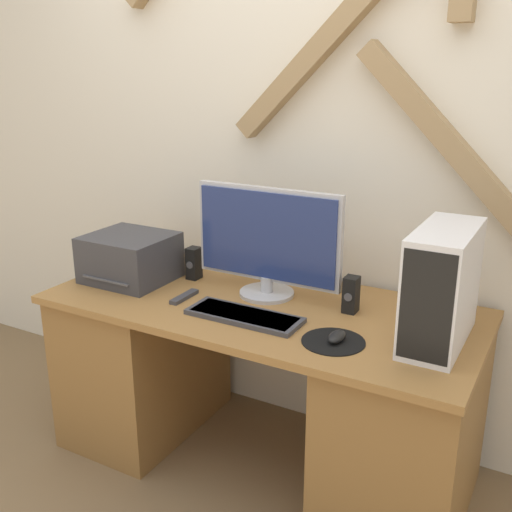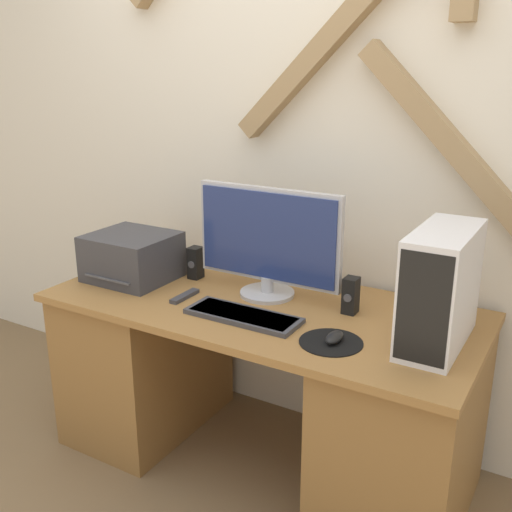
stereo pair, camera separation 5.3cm
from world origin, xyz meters
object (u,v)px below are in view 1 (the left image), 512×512
at_px(keyboard, 244,316).
at_px(remote_control, 184,297).
at_px(computer_tower, 442,287).
at_px(speaker_left, 194,263).
at_px(monitor, 267,240).
at_px(mouse, 337,337).
at_px(printer, 130,258).
at_px(speaker_right, 351,295).

relative_size(keyboard, remote_control, 2.79).
height_order(keyboard, computer_tower, computer_tower).
bearing_deg(remote_control, keyboard, -9.36).
bearing_deg(speaker_left, monitor, -2.44).
height_order(mouse, computer_tower, computer_tower).
xyz_separation_m(computer_tower, printer, (-1.31, -0.03, -0.10)).
height_order(keyboard, remote_control, keyboard).
bearing_deg(mouse, printer, 172.01).
relative_size(keyboard, printer, 1.25).
relative_size(keyboard, computer_tower, 1.02).
bearing_deg(computer_tower, printer, -178.74).
distance_m(printer, remote_control, 0.35).
height_order(monitor, computer_tower, monitor).
distance_m(keyboard, speaker_right, 0.41).
bearing_deg(speaker_right, monitor, 179.48).
bearing_deg(speaker_right, remote_control, -162.67).
relative_size(monitor, mouse, 6.35).
distance_m(monitor, computer_tower, 0.71).
bearing_deg(monitor, keyboard, -81.48).
relative_size(computer_tower, printer, 1.22).
xyz_separation_m(keyboard, remote_control, (-0.31, 0.05, -0.00)).
xyz_separation_m(mouse, remote_control, (-0.68, 0.07, -0.01)).
height_order(monitor, remote_control, monitor).
relative_size(computer_tower, speaker_right, 3.04).
xyz_separation_m(computer_tower, speaker_left, (-1.08, 0.11, -0.13)).
xyz_separation_m(speaker_left, speaker_right, (0.73, -0.02, 0.00)).
relative_size(mouse, speaker_left, 0.70).
bearing_deg(monitor, printer, -168.10).
relative_size(printer, speaker_left, 2.48).
bearing_deg(mouse, computer_tower, 30.24).
height_order(monitor, mouse, monitor).
bearing_deg(speaker_left, printer, -148.50).
bearing_deg(computer_tower, mouse, -149.76).
bearing_deg(speaker_left, computer_tower, -6.08).
xyz_separation_m(mouse, speaker_right, (-0.05, 0.27, 0.05)).
relative_size(monitor, printer, 1.79).
distance_m(computer_tower, speaker_left, 1.09).
relative_size(printer, remote_control, 2.23).
bearing_deg(remote_control, printer, 167.81).
xyz_separation_m(speaker_left, remote_control, (0.10, -0.22, -0.06)).
bearing_deg(monitor, remote_control, -143.55).
relative_size(mouse, remote_control, 0.63).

